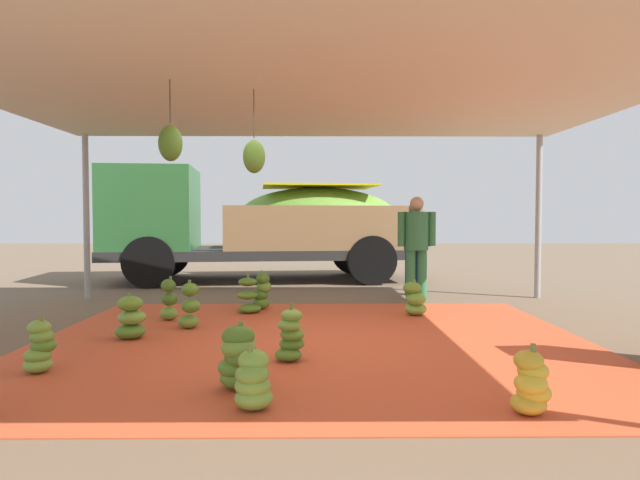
% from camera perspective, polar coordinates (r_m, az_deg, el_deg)
% --- Properties ---
extents(ground_plane, '(40.00, 40.00, 0.00)m').
position_cam_1_polar(ground_plane, '(9.09, -0.70, -6.28)').
color(ground_plane, brown).
extents(tarp_orange, '(6.05, 5.27, 0.01)m').
position_cam_1_polar(tarp_orange, '(6.14, -0.79, -10.44)').
color(tarp_orange, '#D1512D').
rests_on(tarp_orange, ground).
extents(tent_canopy, '(8.00, 7.00, 2.81)m').
position_cam_1_polar(tent_canopy, '(6.05, -0.92, 15.30)').
color(tent_canopy, '#9EA0A5').
rests_on(tent_canopy, ground).
extents(banana_bunch_0, '(0.38, 0.40, 0.55)m').
position_cam_1_polar(banana_bunch_0, '(5.32, -3.05, -9.89)').
color(banana_bunch_0, '#518428').
rests_on(banana_bunch_0, tarp_orange).
extents(banana_bunch_1, '(0.40, 0.39, 0.50)m').
position_cam_1_polar(banana_bunch_1, '(7.79, 9.74, -6.11)').
color(banana_bunch_1, '#75A83D').
rests_on(banana_bunch_1, tarp_orange).
extents(banana_bunch_2, '(0.35, 0.38, 0.45)m').
position_cam_1_polar(banana_bunch_2, '(4.06, -6.91, -14.28)').
color(banana_bunch_2, '#75A83D').
rests_on(banana_bunch_2, tarp_orange).
extents(banana_bunch_3, '(0.46, 0.44, 0.52)m').
position_cam_1_polar(banana_bunch_3, '(6.57, -18.93, -7.71)').
color(banana_bunch_3, '#518428').
rests_on(banana_bunch_3, tarp_orange).
extents(banana_bunch_5, '(0.34, 0.36, 0.51)m').
position_cam_1_polar(banana_bunch_5, '(5.51, -26.91, -9.86)').
color(banana_bunch_5, '#75A83D').
rests_on(banana_bunch_5, tarp_orange).
extents(banana_bunch_6, '(0.30, 0.33, 0.58)m').
position_cam_1_polar(banana_bunch_6, '(7.61, -15.31, -6.10)').
color(banana_bunch_6, '#6B9E38').
rests_on(banana_bunch_6, tarp_orange).
extents(banana_bunch_7, '(0.42, 0.42, 0.55)m').
position_cam_1_polar(banana_bunch_7, '(7.97, -7.41, -5.83)').
color(banana_bunch_7, '#518428').
rests_on(banana_bunch_7, tarp_orange).
extents(banana_bunch_8, '(0.31, 0.31, 0.49)m').
position_cam_1_polar(banana_bunch_8, '(4.18, 20.91, -13.71)').
color(banana_bunch_8, gold).
rests_on(banana_bunch_8, tarp_orange).
extents(banana_bunch_9, '(0.43, 0.43, 0.54)m').
position_cam_1_polar(banana_bunch_9, '(4.50, -8.30, -12.05)').
color(banana_bunch_9, '#518428').
rests_on(banana_bunch_9, tarp_orange).
extents(banana_bunch_10, '(0.37, 0.37, 0.60)m').
position_cam_1_polar(banana_bunch_10, '(6.96, -13.29, -6.80)').
color(banana_bunch_10, '#6B9E38').
rests_on(banana_bunch_10, tarp_orange).
extents(banana_bunch_11, '(0.35, 0.35, 0.57)m').
position_cam_1_polar(banana_bunch_11, '(8.23, -6.00, -5.37)').
color(banana_bunch_11, '#518428').
rests_on(banana_bunch_11, tarp_orange).
extents(cargo_truck_main, '(6.66, 3.06, 2.40)m').
position_cam_1_polar(cargo_truck_main, '(12.06, -6.64, 1.86)').
color(cargo_truck_main, '#2D2D2D').
rests_on(cargo_truck_main, ground).
extents(worker_0, '(0.62, 0.38, 1.70)m').
position_cam_1_polar(worker_0, '(9.18, 9.92, -0.00)').
color(worker_0, '#337A4C').
rests_on(worker_0, ground).
extents(worker_1, '(0.59, 0.36, 1.62)m').
position_cam_1_polar(worker_1, '(9.83, 9.71, -0.12)').
color(worker_1, navy).
rests_on(worker_1, ground).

